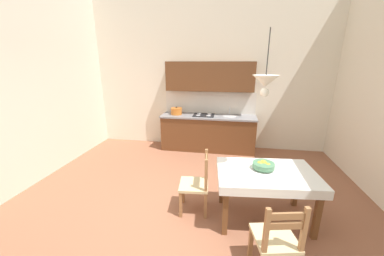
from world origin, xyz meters
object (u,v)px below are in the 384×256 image
(pendant_lamp, at_px, (265,82))
(kitchen_cabinetry, at_px, (208,117))
(dining_chair_tv_side, at_px, (197,184))
(dining_table, at_px, (266,180))
(fruit_bowl, at_px, (263,165))
(dining_chair_camera_side, at_px, (276,240))

(pendant_lamp, bearing_deg, kitchen_cabinetry, 110.32)
(dining_chair_tv_side, bearing_deg, dining_table, -1.59)
(dining_chair_tv_side, distance_m, fruit_bowl, 1.00)
(kitchen_cabinetry, xyz_separation_m, pendant_lamp, (0.94, -2.54, 1.10))
(dining_table, distance_m, pendant_lamp, 1.34)
(kitchen_cabinetry, distance_m, dining_chair_tv_side, 2.57)
(dining_chair_camera_side, distance_m, fruit_bowl, 1.04)
(dining_table, xyz_separation_m, dining_chair_camera_side, (-0.01, -0.90, -0.18))
(dining_chair_camera_side, bearing_deg, fruit_bowl, 92.00)
(kitchen_cabinetry, height_order, pendant_lamp, pendant_lamp)
(pendant_lamp, bearing_deg, fruit_bowl, 22.44)
(dining_table, height_order, pendant_lamp, pendant_lamp)
(fruit_bowl, relative_size, pendant_lamp, 0.37)
(dining_table, xyz_separation_m, fruit_bowl, (-0.04, 0.06, 0.20))
(kitchen_cabinetry, distance_m, fruit_bowl, 2.70)
(dining_table, distance_m, fruit_bowl, 0.21)
(dining_chair_tv_side, xyz_separation_m, fruit_bowl, (0.93, 0.04, 0.37))
(kitchen_cabinetry, bearing_deg, pendant_lamp, -69.68)
(dining_table, relative_size, pendant_lamp, 1.75)
(dining_chair_tv_side, bearing_deg, fruit_bowl, 2.33)
(kitchen_cabinetry, xyz_separation_m, dining_chair_tv_side, (0.09, -2.54, -0.41))
(dining_chair_tv_side, xyz_separation_m, pendant_lamp, (0.85, 0.00, 1.51))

